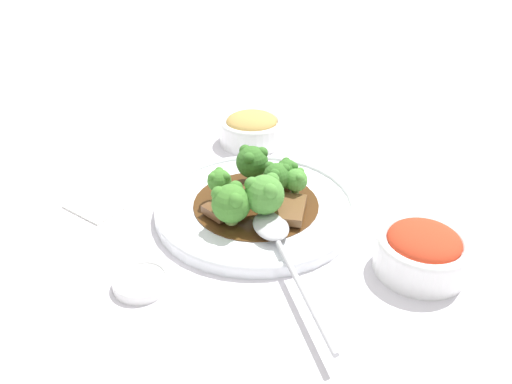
{
  "coord_description": "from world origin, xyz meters",
  "views": [
    {
      "loc": [
        -0.47,
        -0.35,
        0.4
      ],
      "look_at": [
        0.0,
        0.0,
        0.03
      ],
      "focal_mm": 35.0,
      "sensor_mm": 36.0,
      "label": 1
    }
  ],
  "objects_px": {
    "broccoli_floret_2": "(252,161)",
    "broccoli_floret_5": "(277,176)",
    "main_plate": "(256,206)",
    "beef_strip_0": "(291,209)",
    "side_bowl_appetizer": "(252,128)",
    "beef_strip_2": "(226,206)",
    "broccoli_floret_4": "(219,181)",
    "broccoli_floret_3": "(264,194)",
    "side_bowl_kimchi": "(422,250)",
    "broccoli_floret_0": "(296,180)",
    "beef_strip_1": "(249,194)",
    "broccoli_floret_6": "(231,203)",
    "broccoli_floret_1": "(287,171)",
    "serving_spoon": "(276,236)",
    "sauce_dish": "(141,281)"
  },
  "relations": [
    {
      "from": "main_plate",
      "to": "broccoli_floret_2",
      "type": "distance_m",
      "value": 0.07
    },
    {
      "from": "beef_strip_1",
      "to": "sauce_dish",
      "type": "height_order",
      "value": "beef_strip_1"
    },
    {
      "from": "beef_strip_0",
      "to": "side_bowl_appetizer",
      "type": "relative_size",
      "value": 0.64
    },
    {
      "from": "side_bowl_appetizer",
      "to": "broccoli_floret_4",
      "type": "bearing_deg",
      "value": -154.09
    },
    {
      "from": "broccoli_floret_2",
      "to": "broccoli_floret_5",
      "type": "bearing_deg",
      "value": -102.83
    },
    {
      "from": "broccoli_floret_1",
      "to": "main_plate",
      "type": "bearing_deg",
      "value": 167.96
    },
    {
      "from": "beef_strip_2",
      "to": "sauce_dish",
      "type": "height_order",
      "value": "beef_strip_2"
    },
    {
      "from": "beef_strip_2",
      "to": "broccoli_floret_0",
      "type": "height_order",
      "value": "broccoli_floret_0"
    },
    {
      "from": "broccoli_floret_2",
      "to": "serving_spoon",
      "type": "bearing_deg",
      "value": -131.2
    },
    {
      "from": "broccoli_floret_4",
      "to": "broccoli_floret_5",
      "type": "bearing_deg",
      "value": -45.75
    },
    {
      "from": "main_plate",
      "to": "broccoli_floret_3",
      "type": "relative_size",
      "value": 4.55
    },
    {
      "from": "broccoli_floret_4",
      "to": "serving_spoon",
      "type": "height_order",
      "value": "broccoli_floret_4"
    },
    {
      "from": "beef_strip_0",
      "to": "broccoli_floret_4",
      "type": "height_order",
      "value": "broccoli_floret_4"
    },
    {
      "from": "main_plate",
      "to": "serving_spoon",
      "type": "distance_m",
      "value": 0.09
    },
    {
      "from": "beef_strip_0",
      "to": "broccoli_floret_2",
      "type": "xyz_separation_m",
      "value": [
        0.04,
        0.09,
        0.03
      ]
    },
    {
      "from": "beef_strip_1",
      "to": "side_bowl_kimchi",
      "type": "distance_m",
      "value": 0.25
    },
    {
      "from": "main_plate",
      "to": "sauce_dish",
      "type": "bearing_deg",
      "value": 175.78
    },
    {
      "from": "broccoli_floret_2",
      "to": "side_bowl_kimchi",
      "type": "xyz_separation_m",
      "value": [
        -0.02,
        -0.27,
        -0.02
      ]
    },
    {
      "from": "broccoli_floret_0",
      "to": "broccoli_floret_3",
      "type": "bearing_deg",
      "value": 177.58
    },
    {
      "from": "broccoli_floret_4",
      "to": "broccoli_floret_6",
      "type": "height_order",
      "value": "broccoli_floret_6"
    },
    {
      "from": "beef_strip_0",
      "to": "side_bowl_appetizer",
      "type": "xyz_separation_m",
      "value": [
        0.17,
        0.2,
        0.0
      ]
    },
    {
      "from": "beef_strip_1",
      "to": "broccoli_floret_4",
      "type": "height_order",
      "value": "broccoli_floret_4"
    },
    {
      "from": "beef_strip_0",
      "to": "broccoli_floret_0",
      "type": "bearing_deg",
      "value": 25.94
    },
    {
      "from": "beef_strip_2",
      "to": "broccoli_floret_5",
      "type": "distance_m",
      "value": 0.08
    },
    {
      "from": "broccoli_floret_6",
      "to": "broccoli_floret_3",
      "type": "bearing_deg",
      "value": -39.79
    },
    {
      "from": "broccoli_floret_1",
      "to": "broccoli_floret_5",
      "type": "height_order",
      "value": "broccoli_floret_5"
    },
    {
      "from": "broccoli_floret_0",
      "to": "sauce_dish",
      "type": "height_order",
      "value": "broccoli_floret_0"
    },
    {
      "from": "main_plate",
      "to": "beef_strip_0",
      "type": "xyz_separation_m",
      "value": [
        0.01,
        -0.06,
        0.01
      ]
    },
    {
      "from": "beef_strip_0",
      "to": "broccoli_floret_1",
      "type": "xyz_separation_m",
      "value": [
        0.05,
        0.04,
        0.02
      ]
    },
    {
      "from": "broccoli_floret_3",
      "to": "serving_spoon",
      "type": "relative_size",
      "value": 0.3
    },
    {
      "from": "beef_strip_2",
      "to": "broccoli_floret_3",
      "type": "bearing_deg",
      "value": -72.42
    },
    {
      "from": "broccoli_floret_5",
      "to": "broccoli_floret_3",
      "type": "bearing_deg",
      "value": -160.72
    },
    {
      "from": "beef_strip_0",
      "to": "beef_strip_2",
      "type": "xyz_separation_m",
      "value": [
        -0.05,
        0.07,
        0.0
      ]
    },
    {
      "from": "beef_strip_1",
      "to": "broccoli_floret_0",
      "type": "bearing_deg",
      "value": -49.49
    },
    {
      "from": "broccoli_floret_4",
      "to": "broccoli_floret_1",
      "type": "bearing_deg",
      "value": -33.65
    },
    {
      "from": "side_bowl_kimchi",
      "to": "side_bowl_appetizer",
      "type": "relative_size",
      "value": 0.96
    },
    {
      "from": "broccoli_floret_4",
      "to": "broccoli_floret_5",
      "type": "relative_size",
      "value": 0.93
    },
    {
      "from": "main_plate",
      "to": "broccoli_floret_1",
      "type": "height_order",
      "value": "broccoli_floret_1"
    },
    {
      "from": "broccoli_floret_0",
      "to": "beef_strip_2",
      "type": "bearing_deg",
      "value": 147.46
    },
    {
      "from": "main_plate",
      "to": "beef_strip_0",
      "type": "distance_m",
      "value": 0.06
    },
    {
      "from": "broccoli_floret_4",
      "to": "side_bowl_appetizer",
      "type": "height_order",
      "value": "broccoli_floret_4"
    },
    {
      "from": "beef_strip_0",
      "to": "side_bowl_kimchi",
      "type": "xyz_separation_m",
      "value": [
        0.02,
        -0.18,
        0.0
      ]
    },
    {
      "from": "beef_strip_2",
      "to": "main_plate",
      "type": "bearing_deg",
      "value": -24.27
    },
    {
      "from": "beef_strip_0",
      "to": "serving_spoon",
      "type": "xyz_separation_m",
      "value": [
        -0.06,
        -0.02,
        0.0
      ]
    },
    {
      "from": "beef_strip_0",
      "to": "beef_strip_2",
      "type": "relative_size",
      "value": 1.2
    },
    {
      "from": "side_bowl_appetizer",
      "to": "beef_strip_0",
      "type": "bearing_deg",
      "value": -130.79
    },
    {
      "from": "broccoli_floret_5",
      "to": "serving_spoon",
      "type": "height_order",
      "value": "broccoli_floret_5"
    },
    {
      "from": "beef_strip_0",
      "to": "sauce_dish",
      "type": "xyz_separation_m",
      "value": [
        -0.21,
        0.07,
        -0.02
      ]
    },
    {
      "from": "broccoli_floret_2",
      "to": "broccoli_floret_4",
      "type": "height_order",
      "value": "broccoli_floret_2"
    },
    {
      "from": "beef_strip_2",
      "to": "broccoli_floret_6",
      "type": "relative_size",
      "value": 1.12
    }
  ]
}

